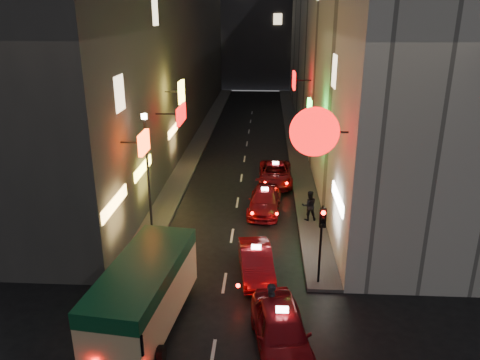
% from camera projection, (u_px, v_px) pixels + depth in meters
% --- Properties ---
extents(building_left, '(7.65, 52.00, 18.00)m').
position_uv_depth(building_left, '(159.00, 35.00, 41.40)').
color(building_left, '#393734').
rests_on(building_left, ground).
extents(building_right, '(8.39, 52.00, 18.00)m').
position_uv_depth(building_right, '(341.00, 36.00, 40.54)').
color(building_right, '#B6B1A7').
rests_on(building_right, ground).
extents(building_far, '(30.00, 10.00, 22.00)m').
position_uv_depth(building_far, '(257.00, 12.00, 70.35)').
color(building_far, '#2F2E33').
rests_on(building_far, ground).
extents(sidewalk_left, '(1.50, 52.00, 0.15)m').
position_uv_depth(sidewalk_left, '(204.00, 134.00, 44.23)').
color(sidewalk_left, '#464441').
rests_on(sidewalk_left, ground).
extents(sidewalk_right, '(1.50, 52.00, 0.15)m').
position_uv_depth(sidewalk_right, '(294.00, 135.00, 43.77)').
color(sidewalk_right, '#464441').
rests_on(sidewalk_right, ground).
extents(minibus, '(2.89, 6.43, 2.67)m').
position_uv_depth(minibus, '(144.00, 288.00, 16.67)').
color(minibus, tan).
rests_on(minibus, ground).
extents(taxi_near, '(3.11, 5.90, 1.96)m').
position_uv_depth(taxi_near, '(282.00, 328.00, 15.82)').
color(taxi_near, maroon).
rests_on(taxi_near, ground).
extents(taxi_second, '(2.48, 4.89, 1.66)m').
position_uv_depth(taxi_second, '(256.00, 260.00, 20.46)').
color(taxi_second, maroon).
rests_on(taxi_second, ground).
extents(taxi_third, '(2.27, 4.81, 1.66)m').
position_uv_depth(taxi_third, '(265.00, 199.00, 27.11)').
color(taxi_third, maroon).
rests_on(taxi_third, ground).
extents(taxi_far, '(2.00, 4.88, 1.72)m').
position_uv_depth(taxi_far, '(275.00, 172.00, 31.57)').
color(taxi_far, maroon).
rests_on(taxi_far, ground).
extents(pedestrian_crossing, '(0.64, 0.78, 2.04)m').
position_uv_depth(pedestrian_crossing, '(272.00, 302.00, 17.01)').
color(pedestrian_crossing, black).
rests_on(pedestrian_crossing, ground).
extents(pedestrian_sidewalk, '(0.78, 0.56, 1.92)m').
position_uv_depth(pedestrian_sidewalk, '(309.00, 204.00, 25.51)').
color(pedestrian_sidewalk, black).
rests_on(pedestrian_sidewalk, sidewalk_right).
extents(traffic_light, '(0.26, 0.43, 3.50)m').
position_uv_depth(traffic_light, '(322.00, 229.00, 18.93)').
color(traffic_light, black).
rests_on(traffic_light, sidewalk_right).
extents(lamp_post, '(0.28, 0.28, 6.22)m').
position_uv_depth(lamp_post, '(148.00, 166.00, 23.27)').
color(lamp_post, black).
rests_on(lamp_post, sidewalk_left).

